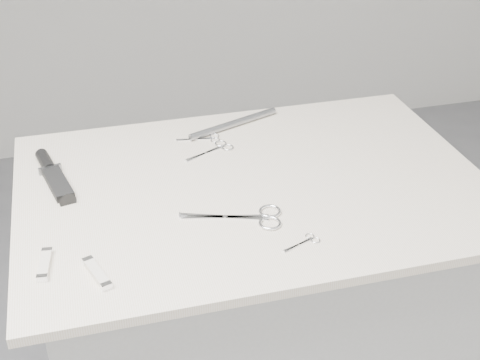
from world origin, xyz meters
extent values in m
cube|color=#AFAFAD|center=(0.00, 0.00, 0.45)|extent=(0.90, 0.60, 0.90)
cube|color=beige|center=(0.00, 0.00, 0.91)|extent=(1.00, 0.70, 0.02)
cube|color=white|center=(-0.09, -0.11, 0.92)|extent=(0.17, 0.08, 0.00)
cylinder|color=white|center=(-0.09, -0.11, 0.92)|extent=(0.01, 0.01, 0.00)
torus|color=white|center=(0.00, -0.12, 0.92)|extent=(0.05, 0.05, 0.01)
torus|color=white|center=(-0.01, -0.16, 0.92)|extent=(0.05, 0.05, 0.01)
cube|color=white|center=(-0.07, 0.15, 0.92)|extent=(0.11, 0.06, 0.00)
cylinder|color=white|center=(-0.07, 0.15, 0.92)|extent=(0.01, 0.01, 0.00)
torus|color=white|center=(-0.03, 0.19, 0.92)|extent=(0.03, 0.03, 0.00)
torus|color=white|center=(-0.02, 0.17, 0.92)|extent=(0.03, 0.03, 0.00)
cube|color=white|center=(-0.08, 0.23, 0.92)|extent=(0.09, 0.03, 0.00)
cylinder|color=white|center=(-0.08, 0.23, 0.92)|extent=(0.01, 0.01, 0.00)
torus|color=white|center=(-0.03, 0.23, 0.92)|extent=(0.02, 0.02, 0.00)
torus|color=white|center=(-0.04, 0.21, 0.92)|extent=(0.02, 0.02, 0.00)
cube|color=white|center=(0.02, -0.24, 0.92)|extent=(0.07, 0.04, 0.00)
cylinder|color=white|center=(0.02, -0.24, 0.92)|extent=(0.00, 0.00, 0.00)
torus|color=white|center=(0.05, -0.22, 0.92)|extent=(0.02, 0.02, 0.00)
torus|color=white|center=(0.06, -0.23, 0.92)|extent=(0.02, 0.02, 0.00)
cube|color=black|center=(-0.41, 0.09, 0.93)|extent=(0.06, 0.14, 0.02)
cube|color=gray|center=(-0.42, 0.16, 0.93)|extent=(0.05, 0.02, 0.02)
cylinder|color=black|center=(-0.43, 0.20, 0.93)|extent=(0.04, 0.08, 0.03)
cube|color=beige|center=(-0.35, -0.23, 0.93)|extent=(0.05, 0.09, 0.01)
cube|color=white|center=(-0.36, -0.19, 0.93)|extent=(0.02, 0.02, 0.01)
cube|color=white|center=(-0.34, -0.27, 0.93)|extent=(0.02, 0.02, 0.01)
cube|color=beige|center=(-0.44, -0.18, 0.93)|extent=(0.03, 0.09, 0.01)
cube|color=white|center=(-0.43, -0.14, 0.93)|extent=(0.02, 0.01, 0.01)
cube|color=white|center=(-0.44, -0.22, 0.93)|extent=(0.02, 0.01, 0.01)
cylinder|color=gray|center=(0.03, 0.27, 0.93)|extent=(0.25, 0.11, 0.02)
camera|label=1|loc=(-0.34, -1.17, 1.67)|focal=50.00mm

